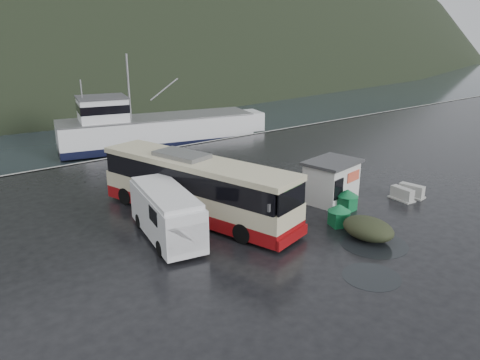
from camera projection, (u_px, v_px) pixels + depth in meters
ground at (290, 227)px, 26.25m from camera, size 160.00×160.00×0.00m
quay_edge at (135, 154)px, 41.40m from camera, size 160.00×0.60×1.50m
coach_bus at (197, 216)px, 27.77m from camera, size 6.67×13.64×3.75m
white_van at (168, 237)px, 24.94m from camera, size 3.34×6.77×2.71m
waste_bin_left at (346, 210)px, 28.71m from camera, size 1.03×1.03×1.33m
waste_bin_right at (338, 226)px, 26.42m from camera, size 1.18×1.18×1.30m
dome_tent at (367, 238)px, 24.82m from camera, size 2.17×2.97×1.14m
ticket_kiosk at (330, 201)px, 30.18m from camera, size 3.86×3.19×2.70m
jersey_barrier_a at (401, 200)px, 30.40m from camera, size 0.96×1.71×0.82m
jersey_barrier_b at (411, 197)px, 30.94m from camera, size 1.10×1.80×0.84m
fishing_trawler at (158, 133)px, 49.59m from camera, size 24.32×10.47×9.50m
puddles at (360, 223)px, 26.78m from camera, size 12.98×13.59×0.01m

